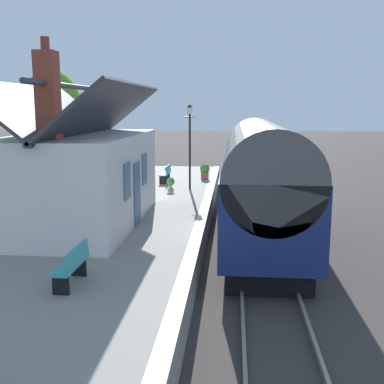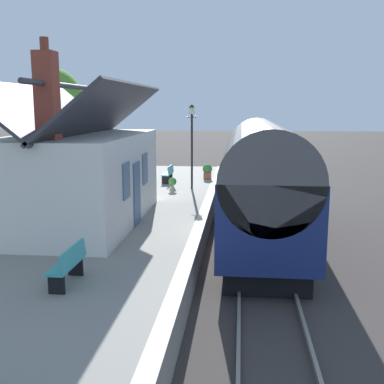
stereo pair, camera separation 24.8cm
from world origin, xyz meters
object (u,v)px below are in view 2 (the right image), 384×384
(lamp_post_platform, at_px, (192,131))
(bench_platform_end, at_px, (69,264))
(train, at_px, (261,182))
(tree_far_left, at_px, (57,112))
(planter_corner_building, at_px, (172,184))
(planter_by_door, at_px, (207,171))
(bench_by_lamp, at_px, (168,173))
(station_building, at_px, (80,175))

(lamp_post_platform, bearing_deg, bench_platform_end, 173.41)
(bench_platform_end, bearing_deg, train, -33.13)
(tree_far_left, bearing_deg, planter_corner_building, -127.87)
(lamp_post_platform, bearing_deg, planter_by_door, -9.59)
(train, xyz_separation_m, tree_far_left, (11.13, 11.81, 2.26))
(planter_corner_building, bearing_deg, tree_far_left, 52.13)
(train, height_order, planter_corner_building, train)
(bench_by_lamp, relative_size, lamp_post_platform, 0.35)
(bench_by_lamp, bearing_deg, station_building, 169.37)
(planter_corner_building, bearing_deg, bench_platform_end, 177.13)
(bench_platform_end, distance_m, bench_by_lamp, 14.34)
(planter_corner_building, height_order, planter_by_door, planter_by_door)
(bench_platform_end, height_order, planter_corner_building, bench_platform_end)
(station_building, bearing_deg, planter_by_door, -19.70)
(bench_by_lamp, relative_size, tree_far_left, 0.20)
(station_building, xyz_separation_m, planter_by_door, (10.03, -3.59, -1.19))
(station_building, bearing_deg, bench_by_lamp, -10.63)
(planter_by_door, xyz_separation_m, lamp_post_platform, (-3.11, 0.53, 2.32))
(train, xyz_separation_m, station_building, (-1.31, 6.12, 0.33))
(bench_by_lamp, distance_m, planter_by_door, 2.33)
(planter_by_door, xyz_separation_m, tree_far_left, (2.41, 9.28, 3.11))
(planter_corner_building, xyz_separation_m, tree_far_left, (6.15, 7.91, 3.25))
(bench_platform_end, xyz_separation_m, lamp_post_platform, (12.51, -1.44, 2.29))
(train, distance_m, planter_corner_building, 6.41)
(station_building, height_order, bench_platform_end, station_building)
(bench_by_lamp, bearing_deg, planter_corner_building, -166.88)
(lamp_post_platform, bearing_deg, tree_far_left, 57.78)
(planter_by_door, bearing_deg, tree_far_left, 75.45)
(station_building, distance_m, bench_platform_end, 5.93)
(station_building, xyz_separation_m, planter_corner_building, (6.29, -2.22, -1.32))
(train, xyz_separation_m, bench_by_lamp, (7.44, 4.48, -0.82))
(train, distance_m, bench_platform_end, 8.28)
(station_building, xyz_separation_m, bench_by_lamp, (8.76, -1.64, -1.16))
(lamp_post_platform, relative_size, tree_far_left, 0.57)
(planter_corner_building, distance_m, tree_far_left, 10.53)
(train, height_order, tree_far_left, tree_far_left)
(station_building, bearing_deg, tree_far_left, 24.57)
(bench_by_lamp, distance_m, tree_far_left, 8.77)
(train, height_order, lamp_post_platform, lamp_post_platform)
(planter_corner_building, relative_size, planter_by_door, 0.74)
(station_building, relative_size, planter_corner_building, 12.45)
(train, height_order, planter_by_door, train)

